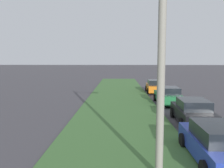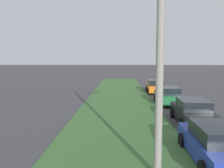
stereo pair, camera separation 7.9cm
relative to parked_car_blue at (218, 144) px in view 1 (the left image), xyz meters
The scene contains 6 objects.
grass_median 6.61m from the parked_car_blue, 33.31° to the left, with size 60.00×6.00×0.12m, color #3D6633.
parked_car_blue is the anchor object (origin of this frame).
parked_car_black 5.41m from the parked_car_blue, ahead, with size 4.37×2.16×1.47m.
parked_car_green 11.46m from the parked_car_blue, ahead, with size 4.32×2.05×1.47m.
parked_car_orange 18.20m from the parked_car_blue, ahead, with size 4.37×2.16×1.47m.
streetlight 4.43m from the parked_car_blue, 124.77° to the left, with size 1.10×2.80×7.50m.
Camera 1 is at (-3.91, 6.37, 3.83)m, focal length 37.32 mm.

